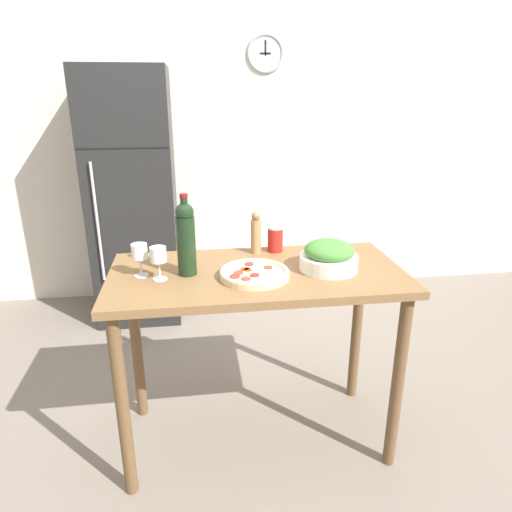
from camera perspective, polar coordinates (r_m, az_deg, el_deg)
The scene contains 11 objects.
ground_plane at distance 2.57m, azimuth 0.11°, elevation -21.47°, with size 14.00×14.00×0.00m, color slate.
wall_back at distance 3.88m, azimuth -4.05°, elevation 14.02°, with size 6.40×0.08×2.60m.
refrigerator at distance 3.59m, azimuth -15.04°, elevation 6.97°, with size 0.62×0.66×1.87m.
prep_counter at distance 2.13m, azimuth 0.12°, elevation -5.30°, with size 1.33×0.66×0.93m.
wine_bottle at distance 2.01m, azimuth -8.76°, elevation 2.33°, with size 0.08×0.08×0.36m.
wine_glass_near at distance 1.99m, azimuth -12.11°, elevation -0.06°, with size 0.07×0.07×0.15m.
wine_glass_far at distance 2.04m, azimuth -14.35°, elevation 0.38°, with size 0.07×0.07×0.15m.
pepper_mill at distance 2.27m, azimuth -0.00°, elevation 2.85°, with size 0.05×0.05×0.21m.
salad_bowl at distance 2.10m, azimuth 9.10°, elevation -0.05°, with size 0.27×0.27×0.14m.
homemade_pizza at distance 2.00m, azimuth -0.21°, elevation -2.19°, with size 0.31×0.31×0.04m.
salt_canister at distance 2.31m, azimuth 2.42°, elevation 2.17°, with size 0.08×0.08×0.13m.
Camera 1 is at (-0.27, -1.91, 1.70)m, focal length 32.00 mm.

